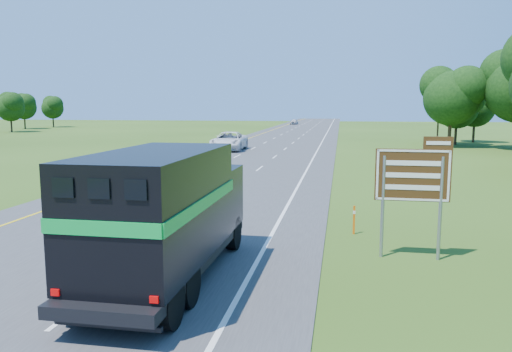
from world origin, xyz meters
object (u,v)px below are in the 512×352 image
(exit_sign, at_px, (414,180))
(white_suv, at_px, (229,141))
(far_car, at_px, (294,122))
(horse_truck, at_px, (166,212))

(exit_sign, bearing_deg, white_suv, 112.07)
(far_car, bearing_deg, horse_truck, -81.96)
(horse_truck, bearing_deg, far_car, 94.25)
(horse_truck, distance_m, white_suv, 40.95)
(white_suv, height_order, far_car, white_suv)
(horse_truck, xyz_separation_m, white_suv, (-7.37, 40.27, -0.97))
(horse_truck, distance_m, far_car, 116.35)
(horse_truck, xyz_separation_m, exit_sign, (6.94, 3.40, 0.54))
(far_car, bearing_deg, white_suv, -85.59)
(horse_truck, height_order, white_suv, horse_truck)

